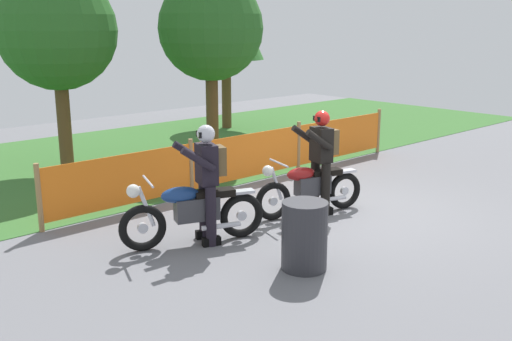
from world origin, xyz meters
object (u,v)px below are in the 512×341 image
Objects in this scene: motorcycle_lead at (309,187)px; rider_lead at (321,156)px; motorcycle_trailing at (192,211)px; oil_drum at (304,236)px; rider_trailing at (207,177)px.

rider_lead is at bearing -179.49° from motorcycle_lead.
motorcycle_trailing is 1.73m from oil_drum.
motorcycle_lead is 2.05m from rider_trailing.
rider_lead is 1.00× the size of rider_trailing.
rider_trailing is at bearing 11.65° from rider_lead.
rider_lead is (2.40, -0.25, 0.47)m from motorcycle_trailing.
rider_trailing reaches higher than motorcycle_lead.
motorcycle_lead is 1.14× the size of rider_lead.
rider_lead is (0.21, -0.06, 0.50)m from motorcycle_lead.
motorcycle_trailing is 1.18× the size of rider_lead.
rider_trailing is 1.68m from oil_drum.
rider_lead is 1.92× the size of oil_drum.
oil_drum is at bearing 121.83° from rider_trailing.
rider_trailing is (0.21, -0.08, 0.47)m from motorcycle_trailing.
rider_lead is 2.20m from rider_trailing.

